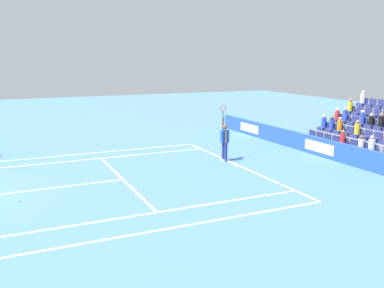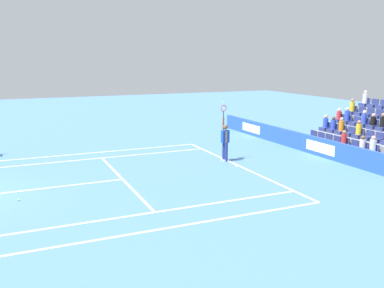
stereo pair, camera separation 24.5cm
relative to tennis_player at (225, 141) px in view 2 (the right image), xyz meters
name	(u,v)px [view 2 (the right image)]	position (x,y,z in m)	size (l,w,h in m)	color
line_baseline	(239,166)	(-1.17, -0.12, -0.99)	(10.97, 0.10, 0.01)	white
line_service	(123,179)	(-1.17, 5.37, -0.99)	(8.23, 0.10, 0.01)	white
line_centre_service	(40,189)	(-1.17, 8.57, -0.99)	(0.10, 6.40, 0.01)	white
line_singles_sideline_left	(93,159)	(2.95, 5.82, -0.99)	(0.10, 11.89, 0.01)	white
line_singles_sideline_right	(141,214)	(-5.28, 5.82, -0.99)	(0.10, 11.89, 0.01)	white
line_doubles_sideline_left	(88,153)	(4.32, 5.82, -0.99)	(0.10, 11.89, 0.01)	white
line_doubles_sideline_right	(155,230)	(-6.65, 5.82, -0.99)	(0.10, 11.89, 0.01)	white
line_centre_mark	(237,166)	(-1.17, -0.02, -0.99)	(0.10, 0.20, 0.01)	white
sponsor_barrier	(322,147)	(-1.17, -4.91, -0.52)	(19.78, 0.22, 0.94)	blue
tennis_player	(225,141)	(0.00, 0.00, 0.00)	(0.53, 0.36, 2.85)	navy
stadium_stand	(374,135)	(-1.17, -8.46, -0.16)	(4.96, 4.75, 3.04)	gray
loose_tennis_ball	(19,200)	(-2.33, 9.35, -0.96)	(0.07, 0.07, 0.07)	#D1E533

